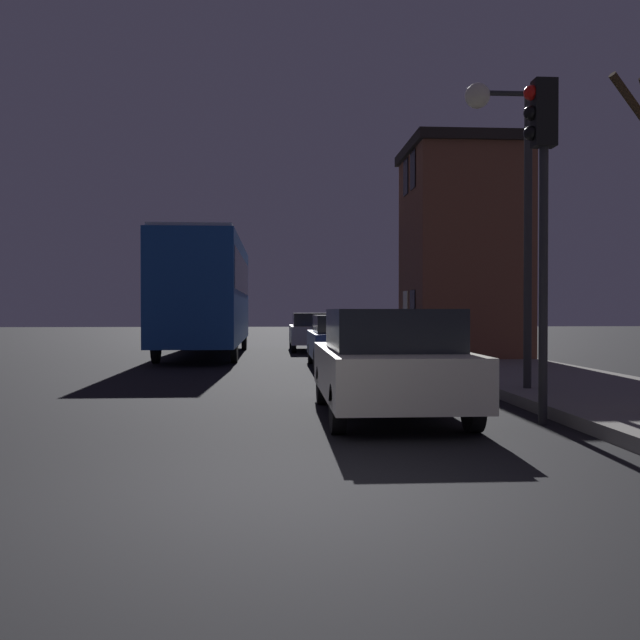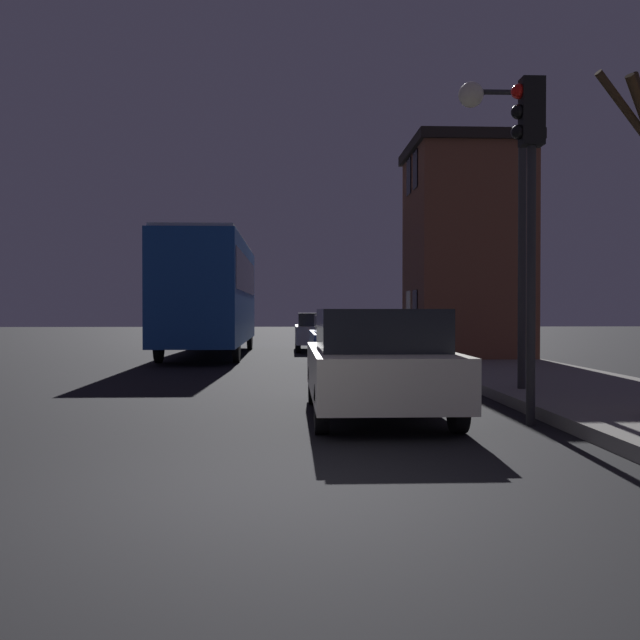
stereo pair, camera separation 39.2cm
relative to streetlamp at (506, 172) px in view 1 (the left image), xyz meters
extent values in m
plane|color=black|center=(-4.04, -6.40, -3.93)|extent=(120.00, 120.00, 0.00)
cube|color=brown|center=(1.67, 9.07, -0.72)|extent=(3.23, 3.78, 6.06)
cube|color=black|center=(1.67, 9.07, 2.46)|extent=(3.47, 4.02, 0.30)
cube|color=black|center=(0.04, 8.50, -2.35)|extent=(0.03, 0.70, 1.10)
cube|color=beige|center=(0.04, 9.63, -2.35)|extent=(0.03, 0.70, 1.10)
cube|color=black|center=(0.04, 8.50, 1.71)|extent=(0.03, 0.70, 1.10)
cube|color=black|center=(0.04, 9.63, 1.71)|extent=(0.03, 0.70, 1.10)
cylinder|color=#28282B|center=(0.40, 0.00, -1.14)|extent=(0.14, 0.14, 5.21)
cylinder|color=#28282B|center=(-0.05, 0.00, 1.36)|extent=(0.90, 0.09, 0.09)
sphere|color=#F4EAC6|center=(-0.50, 0.00, 1.31)|extent=(0.43, 0.43, 0.43)
cylinder|color=#28282B|center=(-0.39, -2.77, -2.06)|extent=(0.12, 0.12, 3.73)
cube|color=black|center=(-0.39, -2.77, 0.25)|extent=(0.30, 0.24, 0.90)
sphere|color=red|center=(-0.57, -2.77, 0.52)|extent=(0.20, 0.20, 0.20)
sphere|color=black|center=(-0.57, -2.77, 0.25)|extent=(0.20, 0.20, 0.20)
sphere|color=black|center=(-0.57, -2.77, -0.02)|extent=(0.20, 0.20, 0.20)
cube|color=#194793|center=(-6.30, 12.11, -1.80)|extent=(2.44, 10.52, 3.30)
cube|color=black|center=(-6.30, 12.11, -1.21)|extent=(2.46, 9.68, 1.19)
cube|color=#B2B2B2|center=(-6.30, 12.11, -0.09)|extent=(2.31, 9.99, 0.12)
cylinder|color=black|center=(-5.17, 15.53, -3.45)|extent=(0.18, 0.96, 0.96)
cylinder|color=black|center=(-7.42, 15.53, -3.45)|extent=(0.18, 0.96, 0.96)
cylinder|color=black|center=(-5.17, 8.69, -3.45)|extent=(0.18, 0.96, 0.96)
cylinder|color=black|center=(-7.42, 8.69, -3.45)|extent=(0.18, 0.96, 0.96)
cube|color=beige|center=(-2.36, -1.94, -3.28)|extent=(1.89, 4.32, 0.67)
cube|color=black|center=(-2.36, -2.16, -2.66)|extent=(1.66, 2.24, 0.57)
cylinder|color=black|center=(-1.51, -0.54, -3.62)|extent=(0.18, 0.62, 0.62)
cylinder|color=black|center=(-3.22, -0.54, -3.62)|extent=(0.18, 0.62, 0.62)
cylinder|color=black|center=(-1.51, -3.34, -3.62)|extent=(0.18, 0.62, 0.62)
cylinder|color=black|center=(-3.22, -3.34, -3.62)|extent=(0.18, 0.62, 0.62)
cube|color=navy|center=(-2.18, 6.83, -3.31)|extent=(1.72, 4.32, 0.66)
cube|color=black|center=(-2.18, 6.61, -2.75)|extent=(1.51, 2.24, 0.45)
cylinder|color=black|center=(-1.41, 8.23, -3.64)|extent=(0.18, 0.58, 0.58)
cylinder|color=black|center=(-2.95, 8.23, -3.64)|extent=(0.18, 0.58, 0.58)
cylinder|color=black|center=(-1.41, 5.42, -3.64)|extent=(0.18, 0.58, 0.58)
cylinder|color=black|center=(-2.95, 5.42, -3.64)|extent=(0.18, 0.58, 0.58)
cube|color=#B7BABF|center=(-2.51, 14.70, -3.30)|extent=(1.79, 4.11, 0.65)
cube|color=black|center=(-2.51, 14.50, -2.74)|extent=(1.57, 2.13, 0.47)
cylinder|color=black|center=(-1.71, 16.04, -3.63)|extent=(0.18, 0.61, 0.61)
cylinder|color=black|center=(-3.31, 16.04, -3.63)|extent=(0.18, 0.61, 0.61)
cylinder|color=black|center=(-1.71, 13.37, -3.63)|extent=(0.18, 0.61, 0.61)
cylinder|color=black|center=(-3.31, 13.37, -3.63)|extent=(0.18, 0.61, 0.61)
camera|label=1|loc=(-4.01, -12.14, -2.39)|focal=40.00mm
camera|label=2|loc=(-3.62, -12.16, -2.39)|focal=40.00mm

